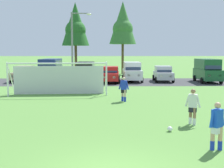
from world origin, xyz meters
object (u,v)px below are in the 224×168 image
(player_striker_near, at_px, (217,126))
(street_lamp, at_px, (74,48))
(soccer_ball, at_px, (170,129))
(soccer_goal, at_px, (59,78))
(parked_car_slot_center_left, at_px, (85,71))
(parked_car_slot_center, at_px, (110,74))
(parked_car_slot_right, at_px, (163,74))
(parked_car_slot_far_left, at_px, (24,74))
(player_winger_right, at_px, (193,107))
(parked_car_slot_center_right, at_px, (132,71))
(player_winger_left, at_px, (124,89))
(parked_car_slot_left, at_px, (51,70))
(parked_car_slot_far_right, at_px, (207,70))

(player_striker_near, relative_size, street_lamp, 0.24)
(soccer_ball, relative_size, soccer_goal, 0.03)
(parked_car_slot_center_left, bearing_deg, parked_car_slot_center, -35.49)
(parked_car_slot_center_left, relative_size, parked_car_slot_right, 1.10)
(parked_car_slot_center, bearing_deg, street_lamp, -133.52)
(parked_car_slot_far_left, height_order, parked_car_slot_right, same)
(player_winger_right, bearing_deg, parked_car_slot_center_right, 93.38)
(soccer_ball, relative_size, player_winger_left, 0.13)
(parked_car_slot_center_left, distance_m, parked_car_slot_center, 3.46)
(parked_car_slot_right, bearing_deg, parked_car_slot_left, -179.03)
(parked_car_slot_far_left, relative_size, parked_car_slot_center_left, 0.91)
(soccer_goal, relative_size, player_winger_left, 4.59)
(parked_car_slot_far_right, distance_m, street_lamp, 14.69)
(soccer_ball, xyz_separation_m, parked_car_slot_left, (-8.90, 20.51, 1.23))
(parked_car_slot_right, distance_m, parked_car_slot_far_right, 4.76)
(parked_car_slot_far_left, relative_size, parked_car_slot_center_right, 0.93)
(soccer_ball, height_order, soccer_goal, soccer_goal)
(soccer_ball, distance_m, soccer_goal, 12.62)
(player_striker_near, distance_m, parked_car_slot_center, 22.19)
(parked_car_slot_left, relative_size, street_lamp, 0.70)
(parked_car_slot_left, xyz_separation_m, parked_car_slot_far_right, (17.12, -0.60, 0.00))
(soccer_goal, bearing_deg, player_winger_right, -51.55)
(soccer_goal, relative_size, parked_car_slot_center, 1.76)
(soccer_ball, bearing_deg, parked_car_slot_center, 96.80)
(player_striker_near, xyz_separation_m, street_lamp, (-6.83, 18.33, 2.79))
(parked_car_slot_center_left, bearing_deg, soccer_goal, -96.59)
(parked_car_slot_far_left, distance_m, street_lamp, 8.35)
(soccer_ball, xyz_separation_m, parked_car_slot_center_right, (0.11, 20.78, 1.00))
(parked_car_slot_center_left, distance_m, parked_car_slot_center_right, 5.32)
(soccer_goal, bearing_deg, parked_car_slot_right, 44.87)
(parked_car_slot_center_right, bearing_deg, street_lamp, -140.78)
(soccer_goal, distance_m, parked_car_slot_far_right, 17.22)
(soccer_ball, relative_size, parked_car_slot_left, 0.05)
(player_striker_near, xyz_separation_m, parked_car_slot_left, (-9.97, 22.84, 0.52))
(parked_car_slot_left, bearing_deg, street_lamp, -55.18)
(player_winger_right, distance_m, street_lamp, 16.65)
(soccer_goal, height_order, parked_car_slot_far_right, soccer_goal)
(parked_car_slot_left, bearing_deg, parked_car_slot_far_left, 173.17)
(soccer_goal, bearing_deg, parked_car_slot_far_left, 118.90)
(player_winger_right, relative_size, street_lamp, 0.24)
(parked_car_slot_left, bearing_deg, soccer_ball, -66.55)
(player_winger_right, height_order, street_lamp, street_lamp)
(player_winger_left, xyz_separation_m, parked_car_slot_far_right, (9.75, 12.41, 0.52))
(parked_car_slot_center, relative_size, parked_car_slot_right, 1.00)
(parked_car_slot_center_right, bearing_deg, parked_car_slot_center, -154.14)
(parked_car_slot_center_left, bearing_deg, soccer_ball, -76.59)
(parked_car_slot_far_left, bearing_deg, parked_car_slot_left, -6.83)
(parked_car_slot_center_left, height_order, parked_car_slot_right, parked_car_slot_center_left)
(parked_car_slot_center_left, relative_size, parked_car_slot_far_right, 0.97)
(soccer_goal, bearing_deg, parked_car_slot_center_right, 56.89)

